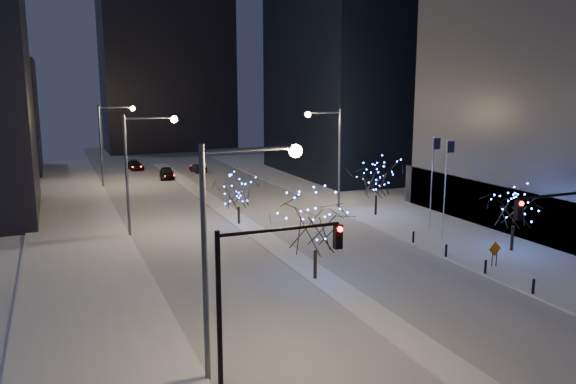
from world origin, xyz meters
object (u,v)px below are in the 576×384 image
street_lamp_w_near (229,229)px  traffic_signal_east (567,232)px  street_lamp_east (331,146)px  car_far (135,165)px  holiday_tree_median_near (316,220)px  construction_sign (495,251)px  street_lamp_w_far (109,134)px  car_mid (198,168)px  holiday_tree_median_far (238,191)px  traffic_signal_west (258,283)px  street_lamp_w_mid (139,158)px  car_near (167,173)px  holiday_tree_plaza_far (377,178)px  holiday_tree_plaza_near (514,208)px

street_lamp_w_near → traffic_signal_east: 17.99m
street_lamp_east → car_far: 39.03m
car_far → street_lamp_east: bearing=-74.8°
holiday_tree_median_near → construction_sign: 12.87m
street_lamp_w_far → holiday_tree_median_near: street_lamp_w_far is taller
car_mid → holiday_tree_median_far: bearing=75.3°
traffic_signal_west → holiday_tree_median_far: size_ratio=1.40×
street_lamp_w_mid → car_near: bearing=75.4°
car_mid → traffic_signal_east: bearing=87.9°
street_lamp_w_far → traffic_signal_east: bearing=-70.7°
construction_sign → street_lamp_w_far: bearing=114.0°
traffic_signal_east → holiday_tree_median_near: traffic_signal_east is taller
traffic_signal_east → construction_sign: size_ratio=4.02×
car_far → holiday_tree_median_far: holiday_tree_median_far is taller
traffic_signal_east → holiday_tree_median_near: 14.12m
car_near → holiday_tree_median_near: bearing=-81.2°
street_lamp_w_near → car_mid: (12.61, 57.34, -5.86)m
holiday_tree_plaza_far → car_far: bearing=112.8°
street_lamp_w_near → street_lamp_w_mid: 25.00m
street_lamp_w_near → car_far: street_lamp_w_near is taller
traffic_signal_west → construction_sign: size_ratio=4.02×
traffic_signal_east → street_lamp_w_near: bearing=176.8°
car_near → construction_sign: (13.34, -46.66, 0.42)m
holiday_tree_median_near → car_mid: bearing=85.0°
holiday_tree_median_near → holiday_tree_plaza_far: holiday_tree_median_near is taller
street_lamp_w_far → construction_sign: 48.07m
holiday_tree_median_near → street_lamp_w_near: bearing=-131.7°
holiday_tree_median_far → street_lamp_w_far: bearing=108.8°
car_far → construction_sign: bearing=-80.8°
street_lamp_w_near → holiday_tree_median_far: street_lamp_w_near is taller
street_lamp_w_near → traffic_signal_west: size_ratio=1.43×
street_lamp_east → traffic_signal_west: 35.30m
car_mid → construction_sign: construction_sign is taller
construction_sign → holiday_tree_plaza_near: bearing=30.1°
street_lamp_w_mid → traffic_signal_west: (0.50, -27.00, -1.74)m
street_lamp_w_mid → traffic_signal_east: (17.88, -26.00, -1.74)m
traffic_signal_east → holiday_tree_plaza_near: 12.52m
traffic_signal_east → car_near: traffic_signal_east is taller
traffic_signal_west → holiday_tree_plaza_far: 33.16m
car_far → construction_sign: 59.09m
street_lamp_w_far → holiday_tree_median_far: 26.37m
street_lamp_w_far → holiday_tree_plaza_near: (24.69, -40.59, -3.10)m
street_lamp_w_mid → street_lamp_east: 19.26m
holiday_tree_median_near → car_near: bearing=91.3°
street_lamp_w_near → car_far: size_ratio=2.25×
street_lamp_w_near → holiday_tree_median_far: (8.44, 25.25, -3.39)m
car_far → construction_sign: size_ratio=2.56×
street_lamp_w_far → holiday_tree_plaza_near: bearing=-58.7°
traffic_signal_east → construction_sign: 9.21m
traffic_signal_west → construction_sign: 22.46m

